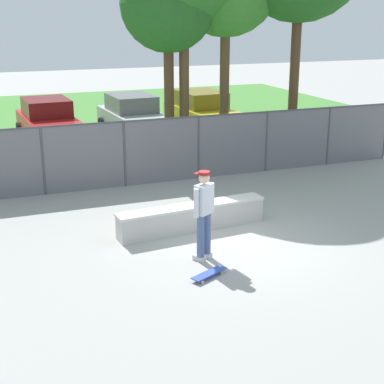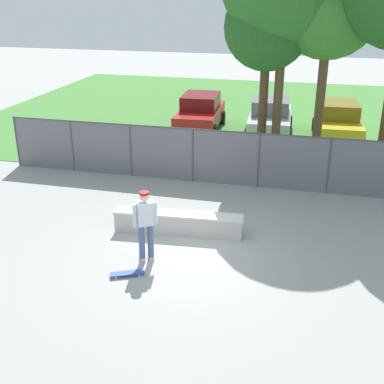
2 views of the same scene
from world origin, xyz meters
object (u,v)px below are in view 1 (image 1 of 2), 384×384
tree_near_left (168,5)px  car_silver (133,116)px  skateboard (209,274)px  car_yellow (202,112)px  skateboarder (204,211)px  car_red (48,121)px  concrete_ledge (192,217)px

tree_near_left → car_silver: 5.98m
skateboard → car_yellow: car_yellow is taller
skateboarder → skateboard: (-0.21, -0.79, -0.96)m
car_red → car_yellow: 6.23m
skateboard → car_yellow: size_ratio=0.19×
car_silver → car_yellow: bearing=-1.0°
tree_near_left → car_red: size_ratio=1.52×
skateboarder → car_silver: size_ratio=0.43×
skateboard → tree_near_left: size_ratio=0.12×
car_red → car_silver: bearing=-1.9°
skateboarder → skateboard: 1.26m
skateboard → tree_near_left: (2.11, 8.46, 4.90)m
skateboard → concrete_ledge: bearing=76.4°
skateboarder → car_red: skateboarder is taller
concrete_ledge → car_silver: (1.46, 10.38, 0.54)m
car_red → skateboarder: bearing=-83.2°
concrete_ledge → skateboard: (-0.58, -2.40, -0.23)m
concrete_ledge → skateboard: concrete_ledge is taller
skateboard → skateboarder: bearing=75.0°
skateboard → tree_near_left: bearing=76.0°
concrete_ledge → car_red: car_red is taller
concrete_ledge → skateboarder: (-0.37, -1.61, 0.73)m
concrete_ledge → skateboarder: 1.80m
tree_near_left → car_silver: tree_near_left is taller
concrete_ledge → car_yellow: (4.42, 10.33, 0.54)m
skateboarder → tree_near_left: 8.83m
car_red → car_yellow: same height
tree_near_left → concrete_ledge: bearing=-104.2°
tree_near_left → car_silver: size_ratio=1.52×
car_silver → car_yellow: (2.96, -0.05, 0.00)m
skateboard → car_red: size_ratio=0.19×
concrete_ledge → car_yellow: size_ratio=0.83×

